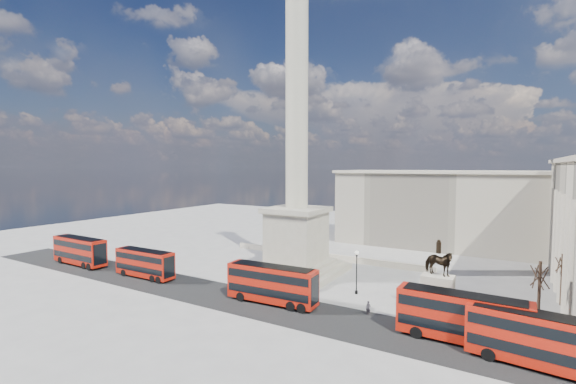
% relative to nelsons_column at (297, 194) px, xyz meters
% --- Properties ---
extents(ground, '(180.00, 180.00, 0.00)m').
position_rel_nelsons_column_xyz_m(ground, '(0.00, -5.00, -12.92)').
color(ground, '#A09D98').
rests_on(ground, ground).
extents(asphalt_road, '(120.00, 9.00, 0.01)m').
position_rel_nelsons_column_xyz_m(asphalt_road, '(5.00, -15.00, -12.91)').
color(asphalt_road, '#242424').
rests_on(asphalt_road, ground).
extents(nelsons_column, '(14.00, 14.00, 49.85)m').
position_rel_nelsons_column_xyz_m(nelsons_column, '(0.00, 0.00, 0.00)').
color(nelsons_column, '#ADA690').
rests_on(nelsons_column, ground).
extents(balustrade_wall, '(40.00, 0.60, 1.10)m').
position_rel_nelsons_column_xyz_m(balustrade_wall, '(0.00, 11.00, -12.37)').
color(balustrade_wall, beige).
rests_on(balustrade_wall, ground).
extents(building_northeast, '(51.00, 17.00, 16.60)m').
position_rel_nelsons_column_xyz_m(building_northeast, '(20.00, 35.00, -4.59)').
color(building_northeast, beige).
rests_on(building_northeast, ground).
extents(red_bus_a, '(10.87, 2.70, 4.39)m').
position_rel_nelsons_column_xyz_m(red_bus_a, '(-19.14, -14.56, -10.61)').
color(red_bus_a, '#B81809').
rests_on(red_bus_a, ground).
extents(red_bus_b, '(12.10, 3.36, 4.86)m').
position_rel_nelsons_column_xyz_m(red_bus_b, '(4.33, -14.01, -10.37)').
color(red_bus_b, '#B81809').
rests_on(red_bus_b, ground).
extents(red_bus_c, '(12.33, 3.16, 4.97)m').
position_rel_nelsons_column_xyz_m(red_bus_c, '(26.52, -13.82, -10.31)').
color(red_bus_c, '#B81809').
rests_on(red_bus_c, ground).
extents(red_bus_d, '(12.09, 3.98, 4.81)m').
position_rel_nelsons_column_xyz_m(red_bus_d, '(33.05, -15.62, -10.39)').
color(red_bus_d, '#B81809').
rests_on(red_bus_d, ground).
extents(red_bus_e, '(12.19, 3.06, 4.92)m').
position_rel_nelsons_column_xyz_m(red_bus_e, '(-35.53, -15.19, -10.34)').
color(red_bus_e, '#B81809').
rests_on(red_bus_e, ground).
extents(victorian_lamp, '(0.51, 0.51, 5.98)m').
position_rel_nelsons_column_xyz_m(victorian_lamp, '(12.25, -5.07, -9.40)').
color(victorian_lamp, black).
rests_on(victorian_lamp, ground).
extents(equestrian_statue, '(4.40, 3.30, 9.05)m').
position_rel_nelsons_column_xyz_m(equestrian_statue, '(23.17, -7.80, -9.73)').
color(equestrian_statue, beige).
rests_on(equestrian_statue, ground).
extents(bare_tree_near, '(1.83, 1.83, 8.01)m').
position_rel_nelsons_column_xyz_m(bare_tree_near, '(33.05, -7.21, -6.61)').
color(bare_tree_near, '#332319').
rests_on(bare_tree_near, ground).
extents(bare_tree_mid, '(1.81, 1.81, 6.87)m').
position_rel_nelsons_column_xyz_m(bare_tree_mid, '(35.97, 3.90, -7.50)').
color(bare_tree_mid, '#332319').
rests_on(bare_tree_mid, ground).
extents(pedestrian_walking, '(0.66, 0.49, 1.66)m').
position_rel_nelsons_column_xyz_m(pedestrian_walking, '(16.12, -11.50, -12.09)').
color(pedestrian_walking, black).
rests_on(pedestrian_walking, ground).
extents(pedestrian_standing, '(0.93, 0.75, 1.81)m').
position_rel_nelsons_column_xyz_m(pedestrian_standing, '(23.42, -8.69, -12.01)').
color(pedestrian_standing, black).
rests_on(pedestrian_standing, ground).
extents(pedestrian_crossing, '(0.96, 1.04, 1.71)m').
position_rel_nelsons_column_xyz_m(pedestrian_crossing, '(3.04, -11.50, -12.06)').
color(pedestrian_crossing, black).
rests_on(pedestrian_crossing, ground).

